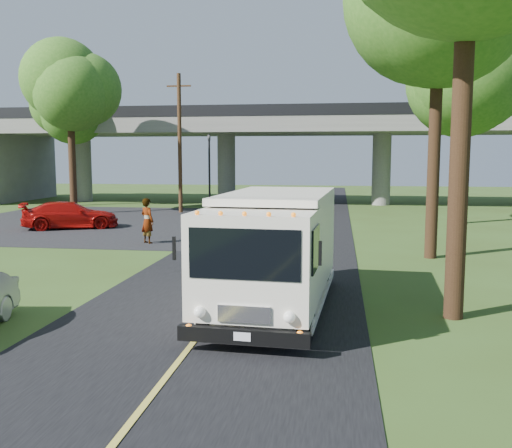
% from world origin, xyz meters
% --- Properties ---
extents(ground, '(120.00, 120.00, 0.00)m').
position_xyz_m(ground, '(0.00, 0.00, 0.00)').
color(ground, '#334819').
rests_on(ground, ground).
extents(road, '(7.00, 90.00, 0.02)m').
position_xyz_m(road, '(0.00, 10.00, 0.01)').
color(road, black).
rests_on(road, ground).
extents(parking_lot, '(16.00, 18.00, 0.01)m').
position_xyz_m(parking_lot, '(-11.00, 18.00, 0.01)').
color(parking_lot, black).
rests_on(parking_lot, ground).
extents(lane_line, '(0.12, 90.00, 0.01)m').
position_xyz_m(lane_line, '(0.00, 10.00, 0.03)').
color(lane_line, gold).
rests_on(lane_line, road).
extents(overpass, '(54.00, 10.00, 7.30)m').
position_xyz_m(overpass, '(0.00, 32.00, 4.56)').
color(overpass, slate).
rests_on(overpass, ground).
extents(traffic_signal, '(0.18, 0.22, 5.20)m').
position_xyz_m(traffic_signal, '(-6.00, 26.00, 3.20)').
color(traffic_signal, black).
rests_on(traffic_signal, ground).
extents(utility_pole, '(1.60, 0.26, 9.00)m').
position_xyz_m(utility_pole, '(-7.50, 24.00, 4.59)').
color(utility_pole, '#472D19').
rests_on(utility_pole, ground).
extents(tree_right_far, '(5.77, 5.67, 10.99)m').
position_xyz_m(tree_right_far, '(9.21, 19.84, 8.30)').
color(tree_right_far, '#382314').
rests_on(tree_right_far, ground).
extents(tree_left_lot, '(5.60, 5.50, 10.50)m').
position_xyz_m(tree_left_lot, '(-13.79, 21.84, 7.90)').
color(tree_left_lot, '#382314').
rests_on(tree_left_lot, ground).
extents(tree_left_far, '(5.26, 5.16, 9.89)m').
position_xyz_m(tree_left_far, '(-16.79, 27.84, 7.45)').
color(tree_left_far, '#382314').
rests_on(tree_left_far, ground).
extents(step_van, '(2.88, 6.89, 2.84)m').
position_xyz_m(step_van, '(1.30, 1.07, 1.54)').
color(step_van, silver).
rests_on(step_van, ground).
extents(red_sedan, '(5.17, 3.76, 1.39)m').
position_xyz_m(red_sedan, '(-10.84, 15.09, 0.70)').
color(red_sedan, '#A30D0A').
rests_on(red_sedan, ground).
extents(pedestrian, '(0.85, 0.78, 1.95)m').
position_xyz_m(pedestrian, '(-5.23, 10.81, 0.97)').
color(pedestrian, gray).
rests_on(pedestrian, ground).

